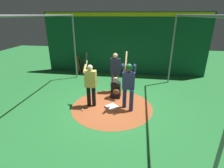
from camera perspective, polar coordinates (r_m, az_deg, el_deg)
name	(u,v)px	position (r m, az deg, el deg)	size (l,w,h in m)	color
ground_plane	(112,107)	(6.82, 0.00, -7.43)	(25.29, 25.29, 0.00)	#287A38
dirt_circle	(112,107)	(6.82, 0.00, -7.41)	(3.12, 3.12, 0.01)	#AD562D
home_plate	(112,106)	(6.82, 0.00, -7.34)	(0.42, 0.42, 0.01)	white
batter	(128,82)	(6.25, 5.40, 0.55)	(0.68, 0.49, 2.11)	navy
catcher	(116,90)	(7.40, 1.25, -1.85)	(0.58, 0.40, 0.93)	black
umpire	(115,70)	(7.79, 1.06, 4.48)	(0.22, 0.49, 1.79)	#4C4C51
visitor	(91,83)	(6.56, -7.05, 0.43)	(0.55, 0.50, 2.03)	black
back_wall	(124,44)	(10.32, 3.83, 12.98)	(0.22, 9.29, 3.49)	#145133
cage_frame	(112,46)	(6.04, 0.00, 12.30)	(6.22, 5.11, 3.33)	gray
bat_rack	(80,64)	(10.92, -10.53, 6.37)	(0.70, 0.21, 1.05)	olive
baseball_0	(93,94)	(7.80, -6.34, -3.28)	(0.07, 0.07, 0.07)	white
baseball_1	(82,110)	(6.61, -9.65, -8.36)	(0.07, 0.07, 0.07)	white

